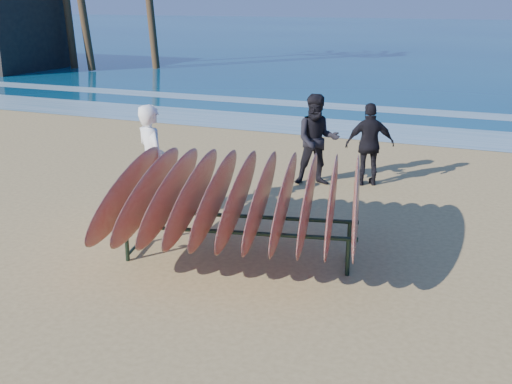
% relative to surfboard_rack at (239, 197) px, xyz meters
% --- Properties ---
extents(ground, '(120.00, 120.00, 0.00)m').
position_rel_surfboard_rack_xyz_m(ground, '(0.21, -0.70, -0.89)').
color(ground, tan).
rests_on(ground, ground).
extents(ocean, '(160.00, 160.00, 0.00)m').
position_rel_surfboard_rack_xyz_m(ocean, '(0.21, 54.30, -0.88)').
color(ocean, navy).
rests_on(ocean, ground).
extents(foam_near, '(160.00, 160.00, 0.00)m').
position_rel_surfboard_rack_xyz_m(foam_near, '(0.21, 9.30, -0.88)').
color(foam_near, white).
rests_on(foam_near, ground).
extents(foam_far, '(160.00, 160.00, 0.00)m').
position_rel_surfboard_rack_xyz_m(foam_far, '(0.21, 12.80, -0.88)').
color(foam_far, white).
rests_on(foam_far, ground).
extents(surfboard_rack, '(3.79, 3.67, 1.41)m').
position_rel_surfboard_rack_xyz_m(surfboard_rack, '(0.00, 0.00, 0.00)').
color(surfboard_rack, '#1C2D21').
rests_on(surfboard_rack, ground).
extents(person_white, '(0.80, 0.74, 1.83)m').
position_rel_surfboard_rack_xyz_m(person_white, '(-2.01, 1.09, 0.03)').
color(person_white, white).
rests_on(person_white, ground).
extents(person_dark_a, '(1.03, 0.93, 1.73)m').
position_rel_surfboard_rack_xyz_m(person_dark_a, '(-0.13, 3.88, -0.03)').
color(person_dark_a, black).
rests_on(person_dark_a, ground).
extents(person_dark_b, '(0.99, 0.72, 1.56)m').
position_rel_surfboard_rack_xyz_m(person_dark_b, '(0.79, 4.25, -0.11)').
color(person_dark_b, black).
rests_on(person_dark_b, ground).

